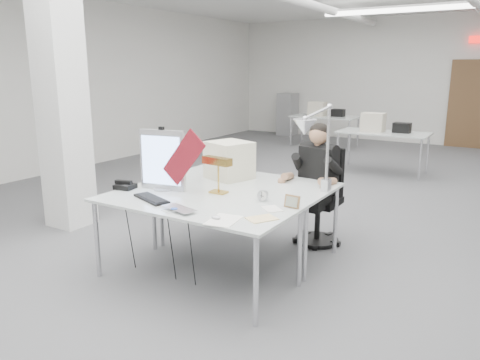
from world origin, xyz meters
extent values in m
cube|color=#535355|center=(0.00, 0.00, -0.01)|extent=(10.00, 14.00, 0.02)
cube|color=silver|center=(0.00, 7.01, 1.60)|extent=(10.00, 0.02, 3.20)
cube|color=silver|center=(-5.01, 0.00, 1.60)|extent=(0.02, 14.00, 3.20)
cube|color=white|center=(-2.30, -2.00, 1.60)|extent=(0.45, 0.45, 3.20)
cube|color=brown|center=(1.20, 6.94, 1.05)|extent=(0.95, 0.08, 2.10)
cube|color=red|center=(1.20, 6.90, 2.55)|extent=(0.32, 0.06, 0.16)
cube|color=white|center=(0.00, 4.00, 2.98)|extent=(2.80, 0.14, 0.08)
cube|color=silver|center=(0.00, -2.50, 0.74)|extent=(1.80, 0.90, 0.02)
cube|color=silver|center=(0.00, -1.60, 0.74)|extent=(1.80, 0.90, 0.02)
cube|color=silver|center=(0.20, 3.00, 0.74)|extent=(1.60, 0.80, 0.02)
cube|color=silver|center=(-1.80, 5.20, 0.74)|extent=(1.60, 0.80, 0.02)
cube|color=gray|center=(-3.50, 6.65, 0.60)|extent=(0.45, 0.55, 1.20)
cube|color=#B7B7BC|center=(-0.51, -2.31, 1.04)|extent=(0.47, 0.13, 0.58)
cube|color=maroon|center=(-0.23, -2.35, 1.10)|extent=(0.51, 0.03, 0.55)
cube|color=black|center=(-0.36, -2.66, 0.77)|extent=(0.45, 0.29, 0.02)
imported|color=#B0B1B5|center=(0.04, -2.83, 0.77)|extent=(0.37, 0.29, 0.03)
ellipsoid|color=silver|center=(0.44, -2.81, 0.77)|extent=(0.09, 0.08, 0.03)
cube|color=black|center=(-0.85, -2.49, 0.78)|extent=(0.20, 0.19, 0.04)
cube|color=#9F8744|center=(-0.68, -2.15, 0.81)|extent=(0.15, 0.05, 0.12)
cube|color=#9D6F43|center=(0.81, -2.22, 0.81)|extent=(0.14, 0.05, 0.11)
cylinder|color=#B3B3B8|center=(0.50, -2.17, 0.81)|extent=(0.10, 0.06, 0.10)
cube|color=white|center=(0.51, -2.81, 0.76)|extent=(0.26, 0.33, 0.01)
cube|color=#F3D491|center=(0.74, -2.62, 0.76)|extent=(0.26, 0.28, 0.01)
cube|color=white|center=(0.68, -2.35, 0.76)|extent=(0.23, 0.22, 0.01)
cube|color=beige|center=(-0.23, -1.58, 0.95)|extent=(0.52, 0.50, 0.39)
camera|label=1|loc=(2.39, -5.66, 1.90)|focal=35.00mm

